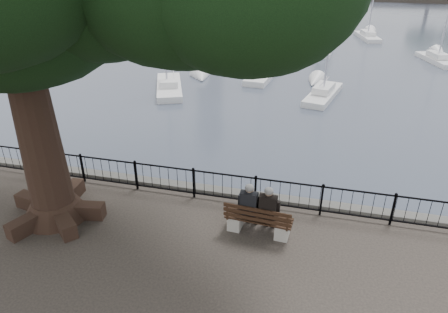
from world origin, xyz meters
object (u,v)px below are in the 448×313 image
(bench, at_px, (258,223))
(person_left, at_px, (250,208))
(lion_monument, at_px, (327,2))
(person_right, at_px, (269,211))

(bench, relative_size, person_left, 1.22)
(lion_monument, bearing_deg, person_right, -90.48)
(person_right, height_order, lion_monument, lion_monument)
(bench, bearing_deg, person_left, 154.50)
(bench, relative_size, lion_monument, 0.20)
(bench, xyz_separation_m, person_left, (-0.27, 0.13, 0.38))
(lion_monument, bearing_deg, bench, -90.78)
(person_left, distance_m, person_right, 0.53)
(bench, relative_size, person_right, 1.22)
(person_left, distance_m, lion_monument, 48.66)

